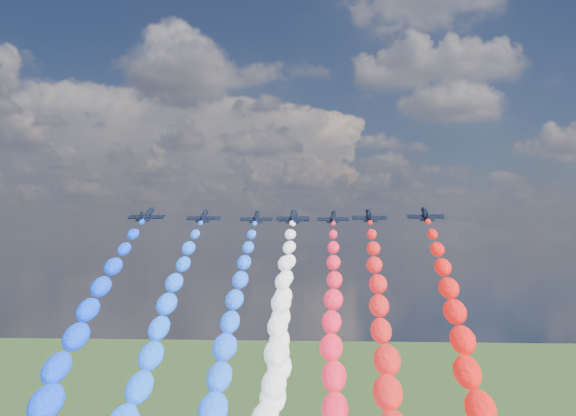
# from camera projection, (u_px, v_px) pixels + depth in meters

# --- Properties ---
(jet_0) EXTENTS (8.69, 11.55, 6.18)m
(jet_0) POSITION_uv_depth(u_px,v_px,m) (147.00, 215.00, 160.31)
(jet_0) COLOR black
(trail_0) EXTENTS (5.59, 91.04, 55.23)m
(trail_0) POSITION_uv_depth(u_px,v_px,m) (68.00, 370.00, 112.28)
(trail_0) COLOR #0938FF
(jet_1) EXTENTS (8.85, 11.66, 6.18)m
(jet_1) POSITION_uv_depth(u_px,v_px,m) (204.00, 216.00, 171.18)
(jet_1) COLOR black
(trail_1) EXTENTS (5.59, 91.04, 55.23)m
(trail_1) POSITION_uv_depth(u_px,v_px,m) (154.00, 358.00, 123.14)
(trail_1) COLOR #1356FF
(jet_2) EXTENTS (8.70, 11.55, 6.18)m
(jet_2) POSITION_uv_depth(u_px,v_px,m) (257.00, 217.00, 180.17)
(jet_2) COLOR black
(trail_2) EXTENTS (5.59, 91.04, 55.23)m
(trail_2) POSITION_uv_depth(u_px,v_px,m) (229.00, 350.00, 132.13)
(trail_2) COLOR blue
(jet_3) EXTENTS (8.28, 11.25, 6.18)m
(jet_3) POSITION_uv_depth(u_px,v_px,m) (293.00, 217.00, 173.54)
(jet_3) COLOR black
(trail_3) EXTENTS (5.59, 91.04, 55.23)m
(trail_3) POSITION_uv_depth(u_px,v_px,m) (277.00, 356.00, 125.50)
(trail_3) COLOR white
(jet_4) EXTENTS (8.90, 11.70, 6.18)m
(jet_4) POSITION_uv_depth(u_px,v_px,m) (294.00, 218.00, 188.24)
(jet_4) COLOR black
(trail_4) EXTENTS (5.59, 91.04, 55.23)m
(trail_4) POSITION_uv_depth(u_px,v_px,m) (281.00, 343.00, 140.21)
(trail_4) COLOR white
(jet_5) EXTENTS (8.72, 11.57, 6.18)m
(jet_5) POSITION_uv_depth(u_px,v_px,m) (333.00, 217.00, 180.16)
(jet_5) COLOR black
(trail_5) EXTENTS (5.59, 91.04, 55.23)m
(trail_5) POSITION_uv_depth(u_px,v_px,m) (334.00, 350.00, 132.12)
(trail_5) COLOR red
(jet_6) EXTENTS (8.58, 11.47, 6.18)m
(jet_6) POSITION_uv_depth(u_px,v_px,m) (369.00, 216.00, 167.34)
(jet_6) COLOR black
(trail_6) EXTENTS (5.59, 91.04, 55.23)m
(trail_6) POSITION_uv_depth(u_px,v_px,m) (384.00, 362.00, 119.30)
(trail_6) COLOR red
(jet_7) EXTENTS (8.50, 11.41, 6.18)m
(jet_7) POSITION_uv_depth(u_px,v_px,m) (425.00, 215.00, 156.83)
(jet_7) COLOR black
(trail_7) EXTENTS (5.59, 91.04, 55.23)m
(trail_7) POSITION_uv_depth(u_px,v_px,m) (466.00, 375.00, 108.79)
(trail_7) COLOR red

